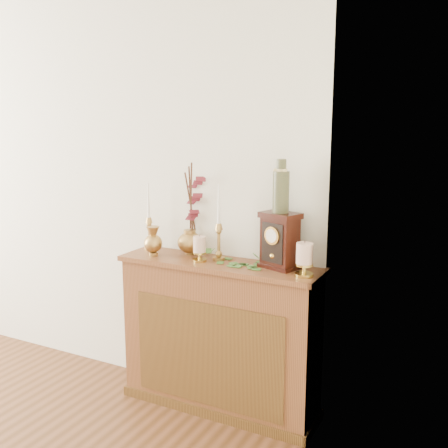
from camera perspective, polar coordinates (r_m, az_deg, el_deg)
The scene contains 10 objects.
console_shelf at distance 3.25m, azimuth -0.53°, elevation -12.55°, with size 1.24×0.34×0.93m.
candlestick_left at distance 3.39m, azimuth -8.15°, elevation -0.45°, with size 0.07×0.07×0.43m.
candlestick_center at distance 3.09m, azimuth -0.57°, elevation -1.28°, with size 0.08×0.08×0.45m.
bud_vase at distance 3.24m, azimuth -7.72°, elevation -1.88°, with size 0.11×0.11×0.18m.
ginger_jar at distance 3.25m, azimuth -3.25°, elevation 1.27°, with size 0.23×0.25×0.57m.
pillar_candle_left at distance 3.08m, azimuth -2.68°, elevation -2.58°, with size 0.08×0.08×0.16m.
pillar_candle_right at distance 2.81m, azimuth 8.75°, elevation -3.66°, with size 0.10×0.10×0.19m.
ivy_garland at distance 3.06m, azimuth 1.29°, elevation -4.03°, with size 0.45×0.20×0.08m.
mantel_clock at distance 2.94m, azimuth 6.07°, elevation -1.85°, with size 0.25×0.21×0.32m.
ceramic_vase at distance 2.89m, azimuth 6.22°, elevation 3.83°, with size 0.09×0.09×0.29m.
Camera 1 is at (2.80, -0.54, 1.74)m, focal length 42.00 mm.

